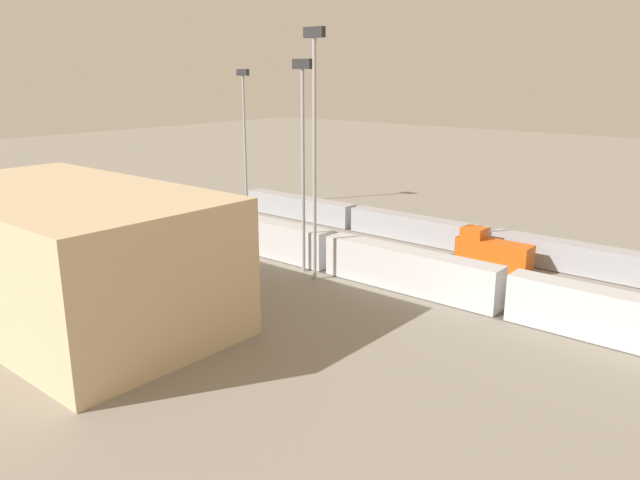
# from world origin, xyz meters

# --- Properties ---
(ground_plane) EXTENTS (400.00, 400.00, 0.00)m
(ground_plane) POSITION_xyz_m (0.00, 0.00, 0.00)
(ground_plane) COLOR gray
(track_bed_0) EXTENTS (140.00, 2.80, 0.12)m
(track_bed_0) POSITION_xyz_m (0.00, -10.00, 0.06)
(track_bed_0) COLOR #4C443D
(track_bed_0) RESTS_ON ground_plane
(track_bed_1) EXTENTS (140.00, 2.80, 0.12)m
(track_bed_1) POSITION_xyz_m (0.00, -5.00, 0.06)
(track_bed_1) COLOR #3D3833
(track_bed_1) RESTS_ON ground_plane
(track_bed_2) EXTENTS (140.00, 2.80, 0.12)m
(track_bed_2) POSITION_xyz_m (0.00, 0.00, 0.06)
(track_bed_2) COLOR #3D3833
(track_bed_2) RESTS_ON ground_plane
(track_bed_3) EXTENTS (140.00, 2.80, 0.12)m
(track_bed_3) POSITION_xyz_m (0.00, 5.00, 0.06)
(track_bed_3) COLOR #4C443D
(track_bed_3) RESTS_ON ground_plane
(track_bed_4) EXTENTS (140.00, 2.80, 0.12)m
(track_bed_4) POSITION_xyz_m (0.00, 10.00, 0.06)
(track_bed_4) COLOR #4C443D
(track_bed_4) RESTS_ON ground_plane
(train_on_track_4) EXTENTS (95.60, 3.00, 5.00)m
(train_on_track_4) POSITION_xyz_m (-3.58, 10.00, 2.62)
(train_on_track_4) COLOR silver
(train_on_track_4) RESTS_ON ground_plane
(train_on_track_0) EXTENTS (90.60, 3.00, 4.40)m
(train_on_track_0) POSITION_xyz_m (-15.21, -10.00, 2.09)
(train_on_track_0) COLOR #1E6B9E
(train_on_track_0) RESTS_ON ground_plane
(train_on_track_1) EXTENTS (10.00, 3.00, 5.00)m
(train_on_track_1) POSITION_xyz_m (-19.29, -5.00, 2.16)
(train_on_track_1) COLOR #D85914
(train_on_track_1) RESTS_ON ground_plane
(light_mast_1) EXTENTS (2.80, 0.70, 30.35)m
(light_mast_1) POSITION_xyz_m (-4.27, 13.84, 19.04)
(light_mast_1) COLOR #9EA0A5
(light_mast_1) RESTS_ON ground_plane
(light_mast_2) EXTENTS (2.80, 0.70, 25.93)m
(light_mast_2) POSITION_xyz_m (35.62, -12.21, 16.64)
(light_mast_2) COLOR #9EA0A5
(light_mast_2) RESTS_ON ground_plane
(light_mast_3) EXTENTS (2.80, 0.70, 26.91)m
(light_mast_3) POSITION_xyz_m (-1.00, 12.24, 17.17)
(light_mast_3) COLOR #9EA0A5
(light_mast_3) RESTS_ON ground_plane
(maintenance_shed) EXTENTS (37.14, 19.89, 13.84)m
(maintenance_shed) POSITION_xyz_m (7.61, 39.94, 6.92)
(maintenance_shed) COLOR tan
(maintenance_shed) RESTS_ON ground_plane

